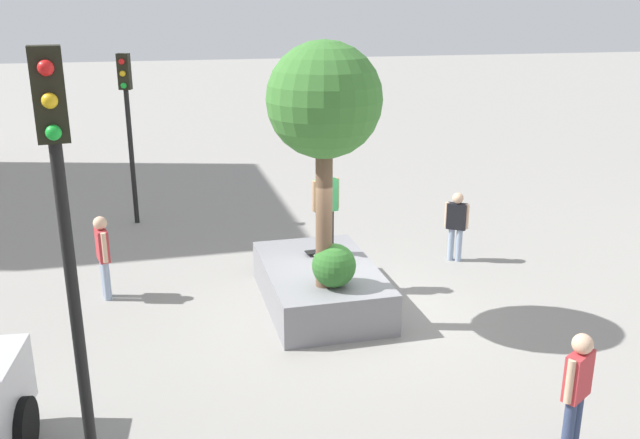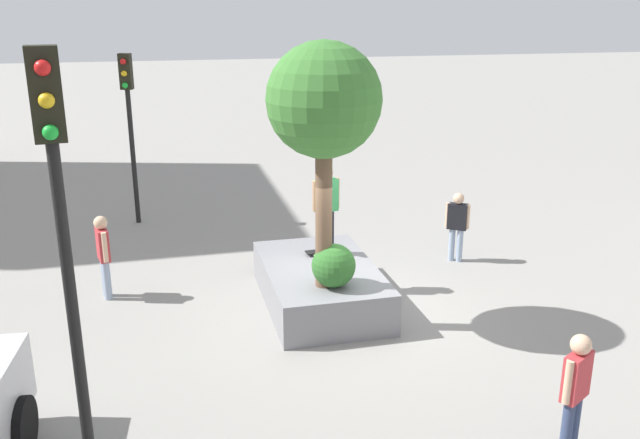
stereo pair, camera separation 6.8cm
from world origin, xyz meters
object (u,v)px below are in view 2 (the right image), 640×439
object	(u,v)px
skateboarder	(326,202)
passerby_with_bag	(457,222)
traffic_light_median	(62,222)
bystander_watching	(575,386)
skateboard	(326,251)
plaza_tree	(324,104)
traffic_light_corner	(129,109)
pedestrian_crossing	(103,251)
planter_ledge	(320,285)

from	to	relation	value
skateboarder	passerby_with_bag	bearing A→B (deg)	-74.72
traffic_light_median	bystander_watching	xyz separation A→B (m)	(-0.25, -5.63, -2.44)
skateboard	skateboarder	bearing A→B (deg)	180.00
plaza_tree	traffic_light_median	distance (m)	5.25
plaza_tree	bystander_watching	distance (m)	5.46
plaza_tree	traffic_light_corner	bearing A→B (deg)	25.27
skateboarder	bystander_watching	xyz separation A→B (m)	(-5.59, -1.69, -0.85)
traffic_light_corner	passerby_with_bag	world-z (taller)	traffic_light_corner
bystander_watching	skateboard	bearing A→B (deg)	16.85
passerby_with_bag	plaza_tree	bearing A→B (deg)	123.41
pedestrian_crossing	bystander_watching	bearing A→B (deg)	-136.92
plaza_tree	bystander_watching	world-z (taller)	plaza_tree
skateboard	passerby_with_bag	bearing A→B (deg)	-74.72
pedestrian_crossing	skateboarder	bearing A→B (deg)	-98.74
traffic_light_median	pedestrian_crossing	bearing A→B (deg)	1.87
traffic_light_median	bystander_watching	world-z (taller)	traffic_light_median
skateboarder	traffic_light_median	distance (m)	6.82
traffic_light_corner	traffic_light_median	world-z (taller)	traffic_light_median
skateboard	traffic_light_median	bearing A→B (deg)	143.65
skateboarder	pedestrian_crossing	distance (m)	4.26
planter_ledge	traffic_light_corner	world-z (taller)	traffic_light_corner
skateboard	passerby_with_bag	xyz separation A→B (m)	(0.85, -3.12, 0.08)
traffic_light_corner	pedestrian_crossing	xyz separation A→B (m)	(-4.67, 0.51, -1.96)
traffic_light_median	bystander_watching	size ratio (longest dim) A/B	3.08
planter_ledge	skateboard	distance (m)	0.79
pedestrian_crossing	passerby_with_bag	bearing A→B (deg)	-88.28
traffic_light_median	pedestrian_crossing	distance (m)	6.46
skateboarder	bystander_watching	bearing A→B (deg)	-163.15
planter_ledge	bystander_watching	size ratio (longest dim) A/B	1.99
planter_ledge	skateboard	xyz separation A→B (m)	(0.61, -0.27, 0.43)
skateboarder	traffic_light_corner	size ratio (longest dim) A/B	0.39
traffic_light_corner	skateboarder	bearing A→B (deg)	-145.70
skateboard	traffic_light_median	size ratio (longest dim) A/B	0.16
traffic_light_corner	pedestrian_crossing	world-z (taller)	traffic_light_corner
traffic_light_corner	pedestrian_crossing	size ratio (longest dim) A/B	2.60
skateboarder	bystander_watching	distance (m)	5.90
plaza_tree	pedestrian_crossing	world-z (taller)	plaza_tree
planter_ledge	skateboarder	size ratio (longest dim) A/B	1.95
planter_ledge	bystander_watching	distance (m)	5.38
planter_ledge	passerby_with_bag	distance (m)	3.72
traffic_light_corner	pedestrian_crossing	distance (m)	5.09
plaza_tree	skateboard	size ratio (longest dim) A/B	5.00
passerby_with_bag	traffic_light_corner	bearing A→B (deg)	56.55
pedestrian_crossing	plaza_tree	bearing A→B (deg)	-119.66
planter_ledge	pedestrian_crossing	distance (m)	4.10
bystander_watching	pedestrian_crossing	bearing A→B (deg)	43.08
planter_ledge	traffic_light_corner	distance (m)	7.25
plaza_tree	pedestrian_crossing	xyz separation A→B (m)	(2.11, 3.71, -2.91)
passerby_with_bag	pedestrian_crossing	bearing A→B (deg)	91.72
plaza_tree	traffic_light_corner	world-z (taller)	plaza_tree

